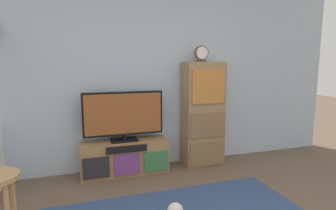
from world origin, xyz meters
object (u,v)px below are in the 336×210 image
at_px(media_console, 125,157).
at_px(side_cabinet, 203,114).
at_px(desk_clock, 201,54).
at_px(television, 123,115).

height_order(media_console, side_cabinet, side_cabinet).
bearing_deg(desk_clock, television, 178.54).
distance_m(television, side_cabinet, 1.17).
bearing_deg(desk_clock, media_console, 179.76).
height_order(media_console, television, television).
relative_size(media_console, desk_clock, 5.20).
relative_size(side_cabinet, desk_clock, 6.72).
height_order(side_cabinet, desk_clock, desk_clock).
distance_m(media_console, television, 0.59).
bearing_deg(media_console, desk_clock, -0.24).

